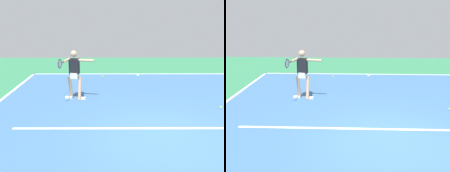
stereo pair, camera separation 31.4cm
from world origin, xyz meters
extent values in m
plane|color=#2D754C|center=(0.00, 0.00, 0.00)|extent=(23.77, 23.77, 0.00)
cube|color=#38608E|center=(0.00, 0.00, 0.00)|extent=(10.52, 13.98, 0.00)
cube|color=white|center=(0.00, -6.94, 0.00)|extent=(10.52, 0.10, 0.01)
cube|color=white|center=(0.00, -0.55, 0.00)|extent=(7.89, 0.10, 0.01)
cube|color=white|center=(0.00, -6.74, 0.00)|extent=(0.10, 0.30, 0.01)
cylinder|color=tan|center=(2.43, -3.00, 0.40)|extent=(0.16, 0.29, 0.82)
cube|color=white|center=(2.35, -2.98, 0.04)|extent=(0.25, 0.14, 0.07)
cylinder|color=tan|center=(2.76, -3.06, 0.40)|extent=(0.16, 0.29, 0.82)
cube|color=white|center=(2.85, -3.07, 0.04)|extent=(0.25, 0.14, 0.07)
cube|color=white|center=(2.60, -3.03, 0.86)|extent=(0.28, 0.24, 0.20)
cube|color=black|center=(2.60, -3.03, 1.18)|extent=(0.37, 0.24, 0.53)
sphere|color=tan|center=(2.60, -3.03, 1.62)|extent=(0.22, 0.22, 0.22)
cylinder|color=tan|center=(2.17, -2.95, 1.40)|extent=(0.54, 0.17, 0.08)
cylinder|color=tan|center=(2.81, -2.80, 1.43)|extent=(0.17, 0.54, 0.08)
cylinder|color=black|center=(2.88, -2.43, 1.43)|extent=(0.07, 0.22, 0.03)
torus|color=black|center=(2.92, -2.19, 1.43)|extent=(0.08, 0.29, 0.29)
cylinder|color=silver|center=(2.92, -2.19, 1.43)|extent=(0.05, 0.25, 0.25)
sphere|color=#C6E53D|center=(-2.21, -2.05, 0.03)|extent=(0.07, 0.07, 0.07)
sphere|color=yellow|center=(1.74, -6.24, 0.03)|extent=(0.07, 0.07, 0.07)
camera|label=1|loc=(1.32, 5.76, 2.95)|focal=41.56mm
camera|label=2|loc=(1.01, 5.75, 2.95)|focal=41.56mm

